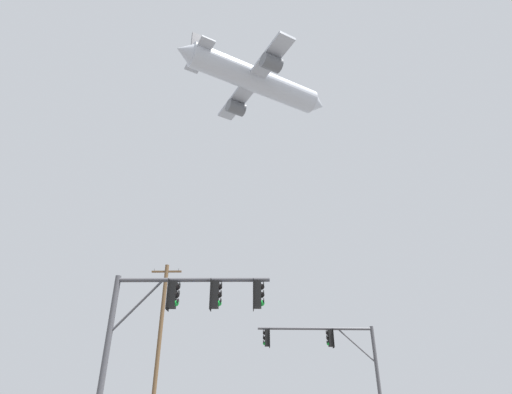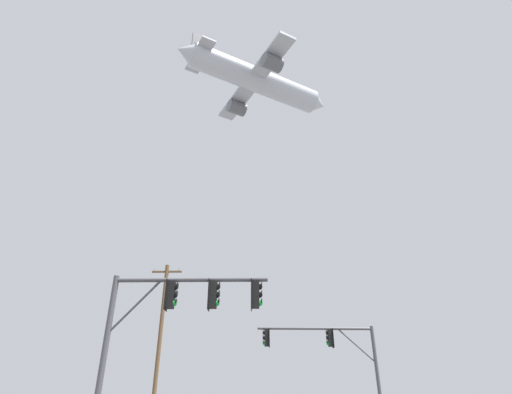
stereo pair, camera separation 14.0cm
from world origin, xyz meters
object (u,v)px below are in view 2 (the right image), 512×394
signal_pole_near (175,312)px  airplane (256,81)px  utility_pole (160,337)px  signal_pole_far (332,350)px

signal_pole_near → airplane: size_ratio=0.24×
airplane → signal_pole_near: bearing=-93.3°
signal_pole_near → utility_pole: bearing=105.9°
signal_pole_far → airplane: size_ratio=0.29×
airplane → signal_pole_far: bearing=-77.6°
signal_pole_far → utility_pole: utility_pole is taller
signal_pole_far → utility_pole: (-11.00, 4.60, 1.46)m
signal_pole_far → airplane: (-4.85, 22.00, 41.12)m
signal_pole_near → signal_pole_far: bearing=57.4°
airplane → utility_pole: bearing=-109.5°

